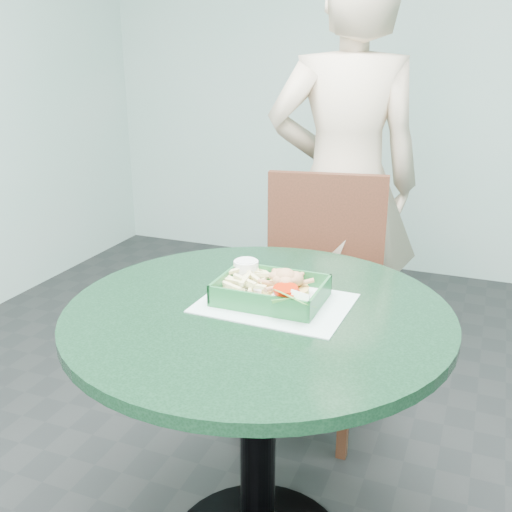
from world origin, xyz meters
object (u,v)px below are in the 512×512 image
at_px(crab_sandwich, 285,289).
at_px(diner_person, 346,158).
at_px(sauce_ramekin, 246,273).
at_px(dining_chair, 316,282).
at_px(food_basket, 271,302).
at_px(cafe_table, 258,375).

bearing_deg(crab_sandwich, diner_person, 95.33).
bearing_deg(diner_person, sauce_ramekin, 66.48).
bearing_deg(sauce_ramekin, dining_chair, 88.65).
distance_m(diner_person, crab_sandwich, 1.01).
relative_size(diner_person, food_basket, 7.28).
distance_m(cafe_table, food_basket, 0.19).
height_order(crab_sandwich, sauce_ramekin, crab_sandwich).
bearing_deg(food_basket, crab_sandwich, 33.04).
height_order(cafe_table, dining_chair, dining_chair).
distance_m(cafe_table, sauce_ramekin, 0.27).
relative_size(food_basket, sauce_ramekin, 3.98).
height_order(cafe_table, diner_person, diner_person).
bearing_deg(cafe_table, diner_person, 92.55).
bearing_deg(crab_sandwich, sauce_ramekin, 155.60).
bearing_deg(crab_sandwich, cafe_table, -121.91).
height_order(dining_chair, sauce_ramekin, dining_chair).
distance_m(dining_chair, diner_person, 0.51).
bearing_deg(cafe_table, crab_sandwich, 58.09).
height_order(food_basket, crab_sandwich, crab_sandwich).
distance_m(crab_sandwich, sauce_ramekin, 0.15).
height_order(cafe_table, food_basket, food_basket).
bearing_deg(food_basket, cafe_table, -105.09).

